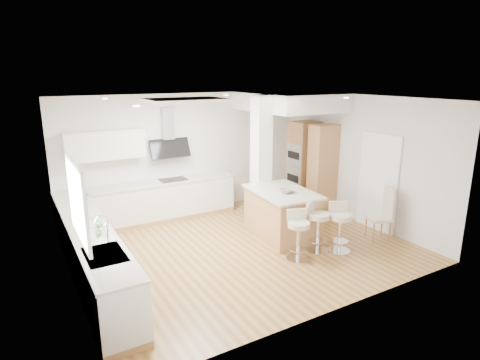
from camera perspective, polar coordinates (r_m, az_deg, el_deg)
ground at (r=7.82m, az=0.19°, el=-9.48°), size 6.00×6.00×0.00m
ceiling at (r=7.82m, az=0.19°, el=-9.48°), size 6.00×5.00×0.02m
wall_back at (r=9.54m, az=-7.44°, el=3.73°), size 6.00×0.04×2.80m
wall_left at (r=6.43m, az=-23.54°, el=-2.88°), size 0.04×5.00×2.80m
wall_right at (r=9.20m, az=16.55°, el=2.82°), size 0.04×5.00×2.80m
skylight at (r=7.32m, az=-7.68°, el=11.19°), size 4.10×2.10×0.06m
window_left at (r=5.50m, az=-22.19°, el=-2.43°), size 0.06×1.28×1.07m
doorway_right at (r=8.88m, az=19.03°, el=-0.45°), size 0.05×1.00×2.10m
counter_left at (r=7.00m, az=-20.53°, el=-9.39°), size 0.63×4.50×1.35m
counter_back at (r=9.14m, az=-11.90°, el=-1.51°), size 3.62×0.63×2.50m
pillar at (r=8.68m, az=3.01°, el=2.72°), size 0.35×0.35×2.80m
soffit at (r=9.48m, az=7.01°, el=11.00°), size 1.78×2.20×0.40m
oven_column at (r=9.92m, az=9.99°, el=2.00°), size 0.63×1.21×2.10m
peninsula at (r=8.18m, az=5.97°, el=-4.74°), size 1.19×1.68×1.04m
bar_stool_a at (r=7.21m, az=8.27°, el=-7.41°), size 0.53×0.53×0.91m
bar_stool_b at (r=7.59m, az=10.94°, el=-6.16°), size 0.57×0.57×0.95m
bar_stool_c at (r=7.67m, az=14.05°, el=-6.16°), size 0.56×0.56×0.94m
dining_chair at (r=8.45m, az=19.77°, el=-4.25°), size 0.55×0.55×1.09m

